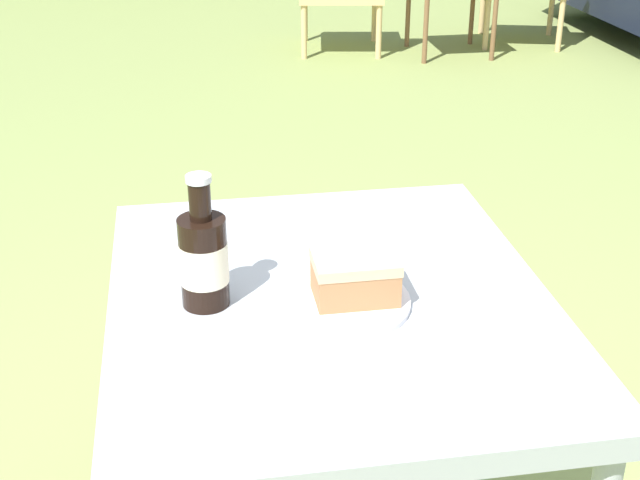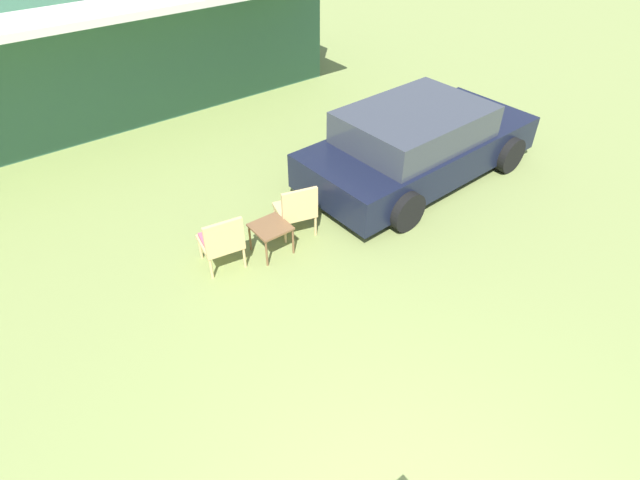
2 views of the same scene
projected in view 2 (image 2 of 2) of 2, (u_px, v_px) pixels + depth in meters
cabin_building at (33, 43)px, 9.51m from camera, size 11.23×4.60×2.85m
parked_car at (418, 144)px, 8.13m from camera, size 4.20×2.14×1.24m
wicker_chair_cushioned at (221, 240)px, 6.45m from camera, size 0.59×0.58×0.82m
wicker_chair_plain at (297, 208)px, 6.99m from camera, size 0.63×0.63×0.82m
garden_side_table at (271, 229)px, 6.71m from camera, size 0.48×0.47×0.44m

